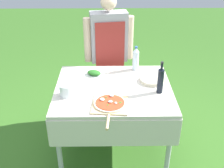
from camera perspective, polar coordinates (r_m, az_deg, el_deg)
The scene contains 9 objects.
ground_plane at distance 3.22m, azimuth 0.25°, elevation -13.02°, with size 12.00×12.00×0.00m, color #386B23.
prep_table at distance 2.79m, azimuth 0.28°, elevation -2.39°, with size 1.15×0.97×0.80m.
person_cook at distance 3.32m, azimuth -0.63°, elevation 7.13°, with size 0.57×0.24×1.54m.
pizza_on_peel at distance 2.47m, azimuth -0.42°, elevation -4.11°, with size 0.34×0.52×0.05m.
oil_bottle at distance 2.64m, azimuth 9.82°, elevation 0.70°, with size 0.06×0.06×0.32m.
water_bottle at distance 3.04m, azimuth 4.84°, elevation 5.12°, with size 0.07×0.07×0.27m.
herb_container at distance 2.96m, azimuth -3.67°, elevation 2.23°, with size 0.21×0.18×0.05m.
mixing_tub at distance 2.62m, azimuth -9.20°, elevation -1.23°, with size 0.13×0.13×0.12m, color silver.
plate_stack at distance 2.87m, azimuth 8.16°, elevation 0.82°, with size 0.25×0.25×0.03m.
Camera 1 is at (-0.04, -2.36, 2.19)m, focal length 45.00 mm.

